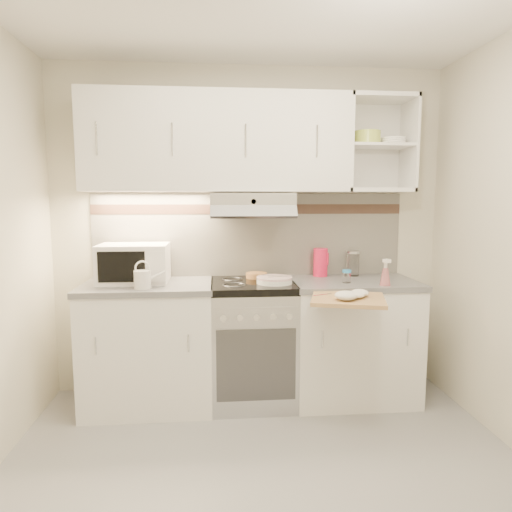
{
  "coord_description": "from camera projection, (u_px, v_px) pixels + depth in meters",
  "views": [
    {
      "loc": [
        -0.27,
        -2.15,
        1.49
      ],
      "look_at": [
        0.01,
        0.95,
        1.11
      ],
      "focal_mm": 32.0,
      "sensor_mm": 36.0,
      "label": 1
    }
  ],
  "objects": [
    {
      "name": "ground",
      "position": [
        270.0,
        493.0,
        2.33
      ],
      "size": [
        3.0,
        3.0,
        0.0
      ],
      "primitive_type": "plane",
      "color": "gray",
      "rests_on": "ground"
    },
    {
      "name": "room_shell",
      "position": [
        264.0,
        175.0,
        2.5
      ],
      "size": [
        3.04,
        2.84,
        2.52
      ],
      "color": "beige",
      "rests_on": "ground"
    },
    {
      "name": "base_cabinet_left",
      "position": [
        150.0,
        347.0,
        3.3
      ],
      "size": [
        0.9,
        0.6,
        0.86
      ],
      "primitive_type": "cube",
      "color": "white",
      "rests_on": "ground"
    },
    {
      "name": "worktop_left",
      "position": [
        148.0,
        286.0,
        3.25
      ],
      "size": [
        0.92,
        0.62,
        0.04
      ],
      "primitive_type": "cube",
      "color": "slate",
      "rests_on": "base_cabinet_left"
    },
    {
      "name": "base_cabinet_right",
      "position": [
        352.0,
        342.0,
        3.44
      ],
      "size": [
        0.9,
        0.6,
        0.86
      ],
      "primitive_type": "cube",
      "color": "white",
      "rests_on": "ground"
    },
    {
      "name": "worktop_right",
      "position": [
        353.0,
        283.0,
        3.38
      ],
      "size": [
        0.92,
        0.62,
        0.04
      ],
      "primitive_type": "cube",
      "color": "slate",
      "rests_on": "base_cabinet_right"
    },
    {
      "name": "electric_range",
      "position": [
        253.0,
        342.0,
        3.37
      ],
      "size": [
        0.6,
        0.6,
        0.9
      ],
      "color": "#B7B7BC",
      "rests_on": "ground"
    },
    {
      "name": "microwave",
      "position": [
        134.0,
        263.0,
        3.29
      ],
      "size": [
        0.49,
        0.37,
        0.28
      ],
      "rotation": [
        0.0,
        0.0,
        -0.0
      ],
      "color": "white",
      "rests_on": "worktop_left"
    },
    {
      "name": "watering_can",
      "position": [
        144.0,
        278.0,
        3.06
      ],
      "size": [
        0.22,
        0.11,
        0.19
      ],
      "rotation": [
        0.0,
        0.0,
        0.25
      ],
      "color": "silver",
      "rests_on": "worktop_left"
    },
    {
      "name": "plate_stack",
      "position": [
        274.0,
        280.0,
        3.25
      ],
      "size": [
        0.25,
        0.25,
        0.05
      ],
      "rotation": [
        0.0,
        0.0,
        -0.26
      ],
      "color": "white",
      "rests_on": "electric_range"
    },
    {
      "name": "bread_loaf",
      "position": [
        257.0,
        275.0,
        3.47
      ],
      "size": [
        0.16,
        0.16,
        0.04
      ],
      "primitive_type": "cylinder",
      "color": "#AF7445",
      "rests_on": "electric_range"
    },
    {
      "name": "pink_pitcher",
      "position": [
        321.0,
        262.0,
        3.54
      ],
      "size": [
        0.12,
        0.11,
        0.22
      ],
      "rotation": [
        0.0,
        0.0,
        -0.37
      ],
      "color": "#E11844",
      "rests_on": "worktop_right"
    },
    {
      "name": "glass_jar",
      "position": [
        353.0,
        263.0,
        3.57
      ],
      "size": [
        0.1,
        0.1,
        0.19
      ],
      "rotation": [
        0.0,
        0.0,
        -0.09
      ],
      "color": "silver",
      "rests_on": "worktop_right"
    },
    {
      "name": "spice_jar",
      "position": [
        347.0,
        276.0,
        3.27
      ],
      "size": [
        0.06,
        0.06,
        0.09
      ],
      "rotation": [
        0.0,
        0.0,
        0.19
      ],
      "color": "silver",
      "rests_on": "worktop_right"
    },
    {
      "name": "spray_bottle",
      "position": [
        385.0,
        274.0,
        3.17
      ],
      "size": [
        0.08,
        0.08,
        0.2
      ],
      "rotation": [
        0.0,
        0.0,
        0.29
      ],
      "color": "pink",
      "rests_on": "worktop_right"
    },
    {
      "name": "cutting_board",
      "position": [
        348.0,
        299.0,
        2.86
      ],
      "size": [
        0.54,
        0.51,
        0.02
      ],
      "primitive_type": "cube",
      "rotation": [
        0.0,
        0.0,
        -0.27
      ],
      "color": "tan",
      "rests_on": "base_cabinet_right"
    },
    {
      "name": "dish_towel",
      "position": [
        352.0,
        294.0,
        2.81
      ],
      "size": [
        0.27,
        0.24,
        0.06
      ],
      "primitive_type": null,
      "rotation": [
        0.0,
        0.0,
        -0.17
      ],
      "color": "silver",
      "rests_on": "cutting_board"
    }
  ]
}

